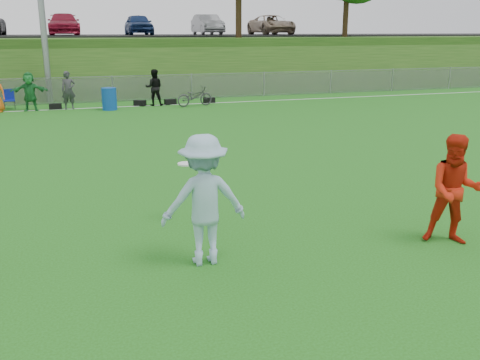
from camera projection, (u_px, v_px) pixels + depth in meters
name	position (u px, v px, depth m)	size (l,w,h in m)	color
ground	(228.00, 260.00, 8.34)	(120.00, 120.00, 0.00)	#215612
sideline_far	(117.00, 107.00, 24.83)	(60.00, 0.10, 0.01)	white
fence	(113.00, 89.00, 26.49)	(58.00, 0.06, 1.30)	gray
berm	(98.00, 60.00, 36.33)	(120.00, 18.00, 3.00)	#1F4914
parking_lot	(94.00, 36.00, 37.75)	(120.00, 12.00, 0.10)	black
car_row	(77.00, 24.00, 36.28)	(32.04, 5.18, 1.44)	white
spectator_row	(45.00, 91.00, 23.68)	(9.31, 0.83, 1.69)	#AC1D0B
gear_bags	(145.00, 103.00, 25.28)	(7.73, 0.57, 0.26)	black
player_red_center	(455.00, 190.00, 8.80)	(0.90, 0.70, 1.85)	red
player_blue	(204.00, 200.00, 8.03)	(1.30, 0.75, 2.01)	#97BCD2
frisbee	(186.00, 164.00, 9.85)	(0.30, 0.30, 0.03)	white
recycling_bin	(109.00, 99.00, 23.85)	(0.65, 0.65, 0.98)	#0E42A1
camp_chair	(9.00, 103.00, 24.13)	(0.55, 0.56, 0.88)	#0E1E98
bicycle	(195.00, 96.00, 25.01)	(0.61, 1.75, 0.92)	#2E2E30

